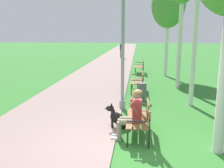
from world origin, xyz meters
The scene contains 11 objects.
ground_plane centered at (0.00, 0.00, 0.00)m, with size 120.00×120.00×0.00m, color #33752D.
paved_path centered at (-2.03, 24.00, 0.02)m, with size 3.65×60.00×0.04m, color gray.
park_bench_near centered at (0.40, 0.77, 0.51)m, with size 0.55×1.50×0.85m.
park_bench_mid centered at (0.34, 5.64, 0.51)m, with size 0.55×1.50×0.85m.
park_bench_far centered at (0.44, 10.64, 0.51)m, with size 0.55×1.50×0.85m.
person_seated_on_near_bench centered at (0.19, 0.53, 0.68)m, with size 0.74×0.49×1.25m.
dog_black centered at (-0.19, 1.21, 0.26)m, with size 0.83×0.31×0.71m.
lamp_post_near centered at (-0.21, 2.96, 2.23)m, with size 0.24×0.24×4.30m.
birch_tree_fourth centered at (1.95, 9.86, 4.13)m, with size 1.94×2.06×5.51m.
litter_bin centered at (0.45, 4.05, 0.35)m, with size 0.36×0.36×0.70m, color #515156.
pedestrian_distant centered at (-1.42, 20.01, 0.84)m, with size 0.32×0.22×1.65m.
Camera 1 is at (0.30, -5.12, 2.55)m, focal length 39.59 mm.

